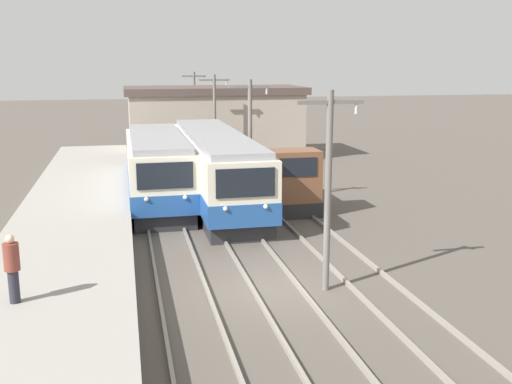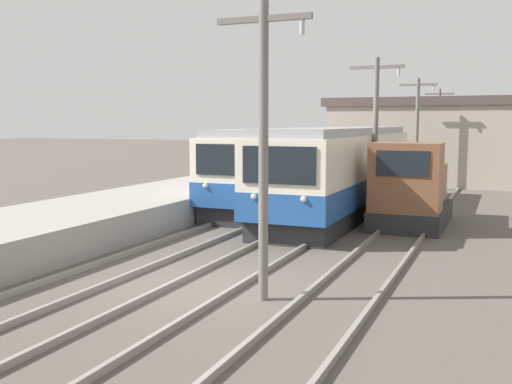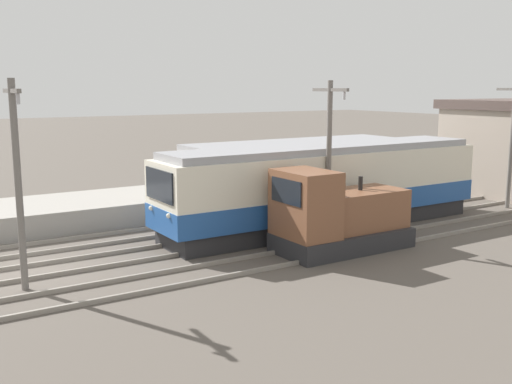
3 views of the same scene
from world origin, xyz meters
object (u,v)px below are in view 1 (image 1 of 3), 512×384
catenary_mast_near (329,183)px  commuter_train_left (158,172)px  person_on_platform (12,266)px  catenary_mast_mid (250,137)px  catenary_mast_far (215,117)px  shunting_locomotive (285,183)px  catenary_mast_distant (195,105)px  commuter_train_center (216,170)px

catenary_mast_near → commuter_train_left: bearing=108.8°
person_on_platform → catenary_mast_mid: bearing=55.8°
catenary_mast_mid → catenary_mast_far: same height
commuter_train_left → catenary_mast_far: bearing=66.1°
commuter_train_left → catenary_mast_far: (4.31, 9.71, 1.74)m
catenary_mast_far → catenary_mast_near: bearing=-90.0°
shunting_locomotive → person_on_platform: shunting_locomotive is taller
catenary_mast_near → catenary_mast_far: size_ratio=1.00×
commuter_train_left → catenary_mast_near: bearing=-71.2°
shunting_locomotive → catenary_mast_mid: (-1.49, 0.80, 2.12)m
catenary_mast_mid → person_on_platform: 15.44m
catenary_mast_far → catenary_mast_distant: 11.18m
commuter_train_center → catenary_mast_far: bearing=81.5°
catenary_mast_mid → commuter_train_left: bearing=161.1°
shunting_locomotive → catenary_mast_near: size_ratio=0.83×
catenary_mast_far → person_on_platform: catenary_mast_far is taller
person_on_platform → commuter_train_left: bearing=73.0°
shunting_locomotive → catenary_mast_mid: catenary_mast_mid is taller
catenary_mast_near → catenary_mast_distant: size_ratio=1.00×
shunting_locomotive → person_on_platform: 15.67m
catenary_mast_far → commuter_train_center: bearing=-98.5°
commuter_train_center → shunting_locomotive: bearing=-32.5°
catenary_mast_near → catenary_mast_distant: same height
catenary_mast_near → catenary_mast_distant: 33.55m
catenary_mast_mid → catenary_mast_far: 11.18m
person_on_platform → catenary_mast_far: bearing=70.1°
commuter_train_left → catenary_mast_near: size_ratio=1.83×
commuter_train_left → catenary_mast_mid: bearing=-18.9°
commuter_train_left → shunting_locomotive: size_ratio=2.21×
shunting_locomotive → catenary_mast_mid: size_ratio=0.83×
commuter_train_left → catenary_mast_mid: 4.87m
shunting_locomotive → catenary_mast_far: 12.26m
shunting_locomotive → catenary_mast_distant: size_ratio=0.83×
person_on_platform → catenary_mast_distant: bearing=76.2°
commuter_train_left → shunting_locomotive: (5.80, -2.28, -0.39)m
commuter_train_left → person_on_platform: (-4.34, -14.19, 0.34)m
catenary_mast_mid → commuter_train_center: bearing=143.6°
catenary_mast_distant → commuter_train_left: bearing=-101.7°
catenary_mast_far → person_on_platform: 25.46m
shunting_locomotive → catenary_mast_near: catenary_mast_near is taller
catenary_mast_distant → catenary_mast_mid: bearing=-90.0°
commuter_train_center → person_on_platform: 15.57m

